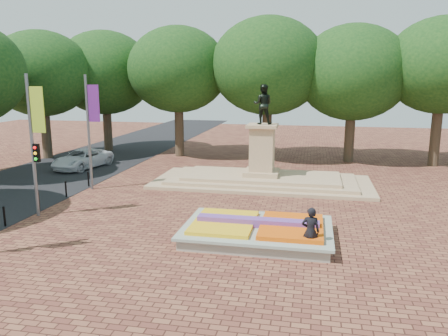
# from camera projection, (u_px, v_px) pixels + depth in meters

# --- Properties ---
(ground) EXTENTS (90.00, 90.00, 0.00)m
(ground) POSITION_uv_depth(u_px,v_px,m) (242.00, 222.00, 20.90)
(ground) COLOR brown
(ground) RESTS_ON ground
(asphalt_street) EXTENTS (9.00, 90.00, 0.02)m
(asphalt_street) POSITION_uv_depth(u_px,v_px,m) (29.00, 183.00, 28.64)
(asphalt_street) COLOR black
(asphalt_street) RESTS_ON ground
(flower_bed) EXTENTS (6.30, 4.30, 0.91)m
(flower_bed) POSITION_uv_depth(u_px,v_px,m) (258.00, 230.00, 18.70)
(flower_bed) COLOR gray
(flower_bed) RESTS_ON ground
(monument) EXTENTS (14.00, 6.00, 6.40)m
(monument) POSITION_uv_depth(u_px,v_px,m) (262.00, 170.00, 28.39)
(monument) COLOR tan
(monument) RESTS_ON ground
(tree_row_back) EXTENTS (44.80, 8.80, 10.43)m
(tree_row_back) POSITION_uv_depth(u_px,v_px,m) (305.00, 79.00, 36.36)
(tree_row_back) COLOR #352A1D
(tree_row_back) RESTS_ON ground
(banner_poles) EXTENTS (0.88, 11.17, 7.00)m
(banner_poles) POSITION_uv_depth(u_px,v_px,m) (30.00, 140.00, 20.84)
(banner_poles) COLOR slate
(banner_poles) RESTS_ON ground
(bollard_row) EXTENTS (0.12, 13.12, 0.98)m
(bollard_row) POSITION_uv_depth(u_px,v_px,m) (22.00, 208.00, 21.46)
(bollard_row) COLOR black
(bollard_row) RESTS_ON ground
(van) EXTENTS (3.34, 5.52, 1.43)m
(van) POSITION_uv_depth(u_px,v_px,m) (82.00, 159.00, 33.40)
(van) COLOR silver
(van) RESTS_ON ground
(pedestrian) EXTENTS (0.71, 0.47, 1.93)m
(pedestrian) POSITION_uv_depth(u_px,v_px,m) (310.00, 231.00, 16.85)
(pedestrian) COLOR black
(pedestrian) RESTS_ON ground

